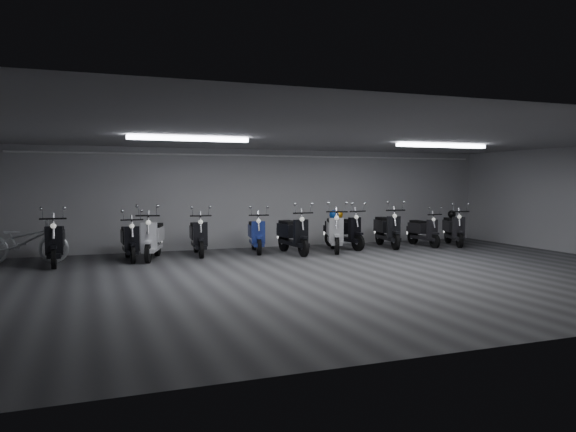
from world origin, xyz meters
name	(u,v)px	position (x,y,z in m)	size (l,w,h in m)	color
floor	(347,275)	(0.00, 0.00, -0.01)	(14.00, 10.00, 0.01)	#3A3A3D
ceiling	(347,136)	(0.00, 0.00, 2.80)	(14.00, 10.00, 0.01)	gray
back_wall	(269,198)	(0.00, 5.00, 1.40)	(14.00, 0.01, 2.80)	#A1A1A4
front_wall	(541,224)	(0.00, -5.00, 1.40)	(14.00, 0.01, 2.80)	#A1A1A4
fluor_strip_left	(189,139)	(-3.00, 1.00, 2.74)	(2.40, 0.18, 0.08)	white
fluor_strip_right	(442,146)	(3.00, 1.00, 2.74)	(2.40, 0.18, 0.08)	white
conduit	(269,156)	(0.00, 4.92, 2.62)	(0.05, 0.05, 13.60)	white
scooter_0	(55,235)	(-5.61, 3.39, 0.68)	(0.61, 1.82, 1.35)	black
scooter_1	(130,234)	(-3.98, 3.55, 0.63)	(0.56, 1.69, 1.26)	black
scooter_2	(153,231)	(-3.45, 3.55, 0.68)	(0.61, 1.84, 1.37)	silver
scooter_3	(198,230)	(-2.27, 3.88, 0.65)	(0.58, 1.75, 1.30)	black
scooter_4	(256,229)	(-0.72, 3.89, 0.64)	(0.57, 1.72, 1.28)	navy
scooter_5	(293,228)	(0.11, 3.32, 0.68)	(0.61, 1.83, 1.37)	black
scooter_6	(335,226)	(1.32, 3.36, 0.69)	(0.62, 1.85, 1.38)	#AFB0B3
scooter_7	(344,225)	(1.84, 3.82, 0.67)	(0.60, 1.80, 1.34)	black
scooter_8	(387,224)	(3.15, 3.68, 0.68)	(0.61, 1.83, 1.36)	black
scooter_9	(424,226)	(4.28, 3.54, 0.59)	(0.53, 1.59, 1.18)	black
bicycle	(23,236)	(-6.31, 3.90, 0.63)	(0.69, 1.96, 1.27)	silver
scooter_10	(454,224)	(5.19, 3.35, 0.64)	(0.58, 1.73, 1.29)	black
helmet_0	(452,214)	(5.28, 3.57, 0.91)	(0.23, 0.23, 0.23)	black
helmet_1	(334,215)	(1.41, 3.60, 0.98)	(0.25, 0.25, 0.25)	navy
helmet_2	(339,215)	(1.79, 4.07, 0.95)	(0.24, 0.24, 0.24)	#C3790B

